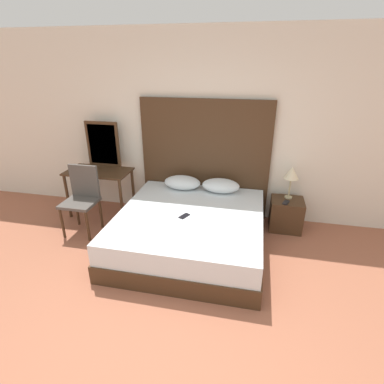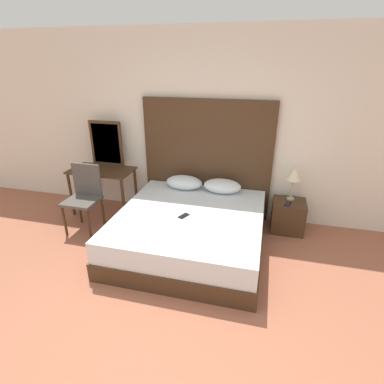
{
  "view_description": "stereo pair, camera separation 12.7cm",
  "coord_description": "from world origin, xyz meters",
  "px_view_note": "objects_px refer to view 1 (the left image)",
  "views": [
    {
      "loc": [
        0.69,
        -1.53,
        2.27
      ],
      "look_at": [
        -0.04,
        1.83,
        0.74
      ],
      "focal_mm": 28.0,
      "sensor_mm": 36.0,
      "label": 1
    },
    {
      "loc": [
        0.81,
        -1.5,
        2.27
      ],
      "look_at": [
        -0.04,
        1.83,
        0.74
      ],
      "focal_mm": 28.0,
      "sensor_mm": 36.0,
      "label": 2
    }
  ],
  "objects_px": {
    "bed": "(190,230)",
    "phone_on_nightstand": "(286,202)",
    "phone_on_bed": "(184,216)",
    "table_lamp": "(292,174)",
    "nightstand": "(286,214)",
    "vanity_desk": "(99,178)",
    "chair": "(82,195)"
  },
  "relations": [
    {
      "from": "bed",
      "to": "phone_on_nightstand",
      "type": "bearing_deg",
      "value": 28.15
    },
    {
      "from": "nightstand",
      "to": "phone_on_nightstand",
      "type": "xyz_separation_m",
      "value": [
        -0.04,
        -0.1,
        0.23
      ]
    },
    {
      "from": "chair",
      "to": "vanity_desk",
      "type": "bearing_deg",
      "value": 90.61
    },
    {
      "from": "vanity_desk",
      "to": "bed",
      "type": "bearing_deg",
      "value": -21.49
    },
    {
      "from": "vanity_desk",
      "to": "chair",
      "type": "relative_size",
      "value": 1.02
    },
    {
      "from": "phone_on_bed",
      "to": "bed",
      "type": "bearing_deg",
      "value": 61.1
    },
    {
      "from": "nightstand",
      "to": "table_lamp",
      "type": "bearing_deg",
      "value": 83.89
    },
    {
      "from": "phone_on_nightstand",
      "to": "bed",
      "type": "bearing_deg",
      "value": -151.85
    },
    {
      "from": "nightstand",
      "to": "chair",
      "type": "distance_m",
      "value": 2.9
    },
    {
      "from": "phone_on_bed",
      "to": "table_lamp",
      "type": "relative_size",
      "value": 0.36
    },
    {
      "from": "bed",
      "to": "phone_on_nightstand",
      "type": "relative_size",
      "value": 11.63
    },
    {
      "from": "nightstand",
      "to": "vanity_desk",
      "type": "xyz_separation_m",
      "value": [
        -2.82,
        -0.13,
        0.38
      ]
    },
    {
      "from": "vanity_desk",
      "to": "chair",
      "type": "xyz_separation_m",
      "value": [
        0.01,
        -0.51,
        -0.06
      ]
    },
    {
      "from": "chair",
      "to": "bed",
      "type": "bearing_deg",
      "value": -3.89
    },
    {
      "from": "phone_on_bed",
      "to": "phone_on_nightstand",
      "type": "bearing_deg",
      "value": 30.58
    },
    {
      "from": "phone_on_nightstand",
      "to": "vanity_desk",
      "type": "distance_m",
      "value": 2.79
    },
    {
      "from": "bed",
      "to": "phone_on_bed",
      "type": "height_order",
      "value": "phone_on_bed"
    },
    {
      "from": "nightstand",
      "to": "table_lamp",
      "type": "relative_size",
      "value": 0.98
    },
    {
      "from": "nightstand",
      "to": "vanity_desk",
      "type": "relative_size",
      "value": 0.47
    },
    {
      "from": "bed",
      "to": "table_lamp",
      "type": "xyz_separation_m",
      "value": [
        1.25,
        0.83,
        0.58
      ]
    },
    {
      "from": "vanity_desk",
      "to": "chair",
      "type": "bearing_deg",
      "value": -89.39
    },
    {
      "from": "phone_on_bed",
      "to": "vanity_desk",
      "type": "relative_size",
      "value": 0.17
    },
    {
      "from": "bed",
      "to": "nightstand",
      "type": "relative_size",
      "value": 4.21
    },
    {
      "from": "bed",
      "to": "table_lamp",
      "type": "bearing_deg",
      "value": 33.4
    },
    {
      "from": "phone_on_nightstand",
      "to": "phone_on_bed",
      "type": "bearing_deg",
      "value": -149.42
    },
    {
      "from": "nightstand",
      "to": "chair",
      "type": "bearing_deg",
      "value": -167.17
    },
    {
      "from": "phone_on_nightstand",
      "to": "chair",
      "type": "xyz_separation_m",
      "value": [
        -2.78,
        -0.54,
        0.08
      ]
    },
    {
      "from": "vanity_desk",
      "to": "chair",
      "type": "distance_m",
      "value": 0.52
    },
    {
      "from": "table_lamp",
      "to": "phone_on_nightstand",
      "type": "relative_size",
      "value": 2.82
    },
    {
      "from": "table_lamp",
      "to": "vanity_desk",
      "type": "xyz_separation_m",
      "value": [
        -2.83,
        -0.21,
        -0.22
      ]
    },
    {
      "from": "phone_on_bed",
      "to": "vanity_desk",
      "type": "bearing_deg",
      "value": 154.63
    },
    {
      "from": "bed",
      "to": "chair",
      "type": "bearing_deg",
      "value": 176.11
    }
  ]
}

